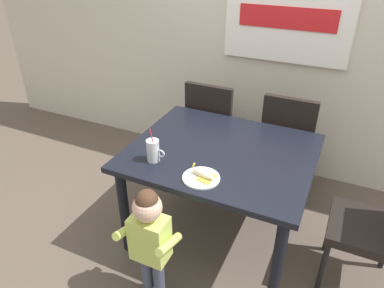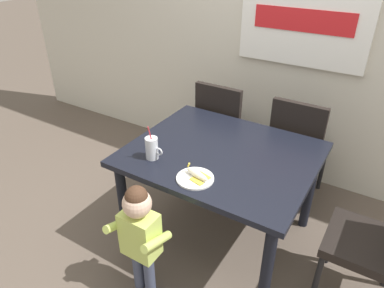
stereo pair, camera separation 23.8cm
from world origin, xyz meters
name	(u,v)px [view 1 (the left image)]	position (x,y,z in m)	size (l,w,h in m)	color
ground_plane	(218,230)	(0.00, 0.00, 0.00)	(24.00, 24.00, 0.00)	brown
back_wall	(275,14)	(0.00, 1.17, 1.45)	(6.40, 0.17, 2.90)	beige
dining_table	(221,162)	(0.00, 0.00, 0.65)	(1.24, 1.05, 0.75)	black
dining_chair_left	(213,125)	(-0.35, 0.71, 0.54)	(0.44, 0.44, 0.96)	black
dining_chair_right	(288,139)	(0.33, 0.72, 0.54)	(0.44, 0.45, 0.96)	black
toddler_standing	(149,234)	(-0.17, -0.70, 0.53)	(0.33, 0.24, 0.84)	#3F4760
milk_cup	(153,152)	(-0.36, -0.31, 0.82)	(0.13, 0.08, 0.25)	silver
snack_plate	(201,178)	(0.01, -0.37, 0.76)	(0.23, 0.23, 0.01)	white
peeled_banana	(204,174)	(0.02, -0.36, 0.78)	(0.18, 0.13, 0.07)	#F4EAC6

